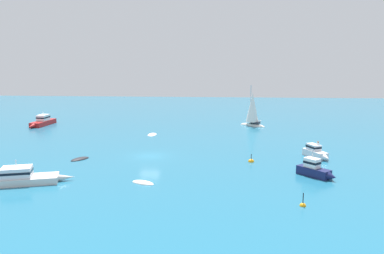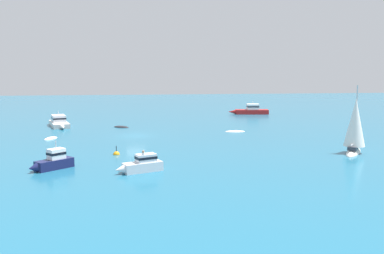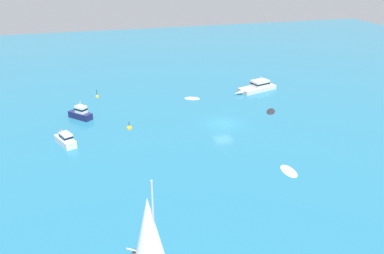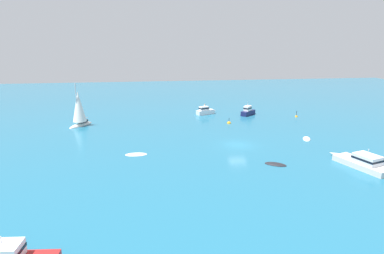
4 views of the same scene
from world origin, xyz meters
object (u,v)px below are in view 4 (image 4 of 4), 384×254
object	(u,v)px
dinghy	(276,165)
powerboat_1	(249,111)
powerboat	(206,111)
dinghy_1	(307,139)
ketch	(79,110)
mooring_buoy	(296,117)
launch	(363,162)
skiff	(136,155)
channel_buoy	(229,123)

from	to	relation	value
dinghy	powerboat_1	distance (m)	28.13
powerboat	dinghy_1	distance (m)	23.23
ketch	mooring_buoy	size ratio (longest dim) A/B	5.56
dinghy	powerboat_1	size ratio (longest dim) A/B	0.71
mooring_buoy	launch	bearing A→B (deg)	81.02
skiff	dinghy	bearing A→B (deg)	-19.22
ketch	mooring_buoy	bearing A→B (deg)	127.07
powerboat_1	dinghy_1	bearing A→B (deg)	-120.88
launch	skiff	distance (m)	28.07
powerboat_1	dinghy_1	xyz separation A→B (m)	(-3.63, 17.87, -0.74)
dinghy_1	powerboat_1	bearing A→B (deg)	-144.46
launch	powerboat	xyz separation A→B (m)	(13.06, -31.88, 0.02)
ketch	launch	bearing A→B (deg)	90.41
dinghy	powerboat_1	xyz separation A→B (m)	(-5.25, -27.63, 0.74)
powerboat	dinghy_1	world-z (taller)	powerboat
dinghy_1	mooring_buoy	distance (m)	15.78
ketch	dinghy	bearing A→B (deg)	84.35
launch	ketch	bearing A→B (deg)	37.87
ketch	powerboat_1	size ratio (longest dim) A/B	2.00
launch	powerboat_1	xyz separation A→B (m)	(4.63, -29.92, 0.07)
dinghy	powerboat_1	bearing A→B (deg)	111.25
ketch	powerboat	size ratio (longest dim) A/B	1.77
channel_buoy	mooring_buoy	bearing A→B (deg)	-167.00
powerboat_1	skiff	distance (m)	30.81
powerboat_1	mooring_buoy	world-z (taller)	powerboat_1
channel_buoy	powerboat_1	bearing A→B (deg)	-131.70
skiff	dinghy_1	world-z (taller)	dinghy_1
launch	skiff	bearing A→B (deg)	55.11
dinghy	powerboat	xyz separation A→B (m)	(3.18, -29.59, 0.69)
mooring_buoy	dinghy	bearing A→B (deg)	60.15
ketch	channel_buoy	bearing A→B (deg)	120.82
launch	dinghy	bearing A→B (deg)	59.64
launch	mooring_buoy	world-z (taller)	launch
launch	powerboat	distance (m)	34.45
dinghy	powerboat	size ratio (longest dim) A/B	0.63
powerboat_1	dinghy_1	distance (m)	18.25
powerboat	skiff	xyz separation A→B (m)	(13.69, 23.41, -0.69)
channel_buoy	skiff	bearing A→B (deg)	42.52
launch	ketch	distance (m)	44.89
launch	dinghy_1	bearing A→B (deg)	-12.54
dinghy	skiff	distance (m)	17.97
ketch	powerboat_1	distance (m)	32.52
powerboat	ketch	bearing A→B (deg)	171.16
powerboat_1	skiff	bearing A→B (deg)	-178.25
powerboat_1	ketch	bearing A→B (deg)	145.26
powerboat_1	channel_buoy	distance (m)	8.54
ketch	skiff	distance (m)	20.06
skiff	launch	bearing A→B (deg)	-16.67
skiff	dinghy_1	distance (m)	25.99
powerboat	skiff	bearing A→B (deg)	-143.95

